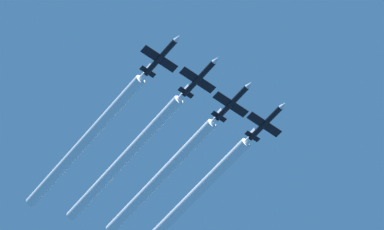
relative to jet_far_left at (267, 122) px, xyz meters
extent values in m
cylinder|color=black|center=(0.00, -0.35, -0.03)|extent=(1.23, 10.65, 1.23)
cone|color=silver|center=(0.00, 5.87, -0.03)|extent=(1.17, 1.79, 1.17)
ellipsoid|color=#332D14|center=(0.00, 1.99, 0.49)|extent=(0.68, 2.47, 0.55)
cube|color=black|center=(0.00, -0.89, -0.12)|extent=(8.97, 2.13, 0.13)
cube|color=black|center=(0.00, -5.18, -0.03)|extent=(3.81, 1.23, 0.13)
cube|color=silver|center=(0.00, -5.09, 1.54)|extent=(0.11, 1.46, 1.91)
cylinder|color=black|center=(0.00, -5.96, -0.03)|extent=(0.92, 0.67, 0.92)
cylinder|color=black|center=(9.78, -0.54, -0.48)|extent=(1.23, 10.65, 1.23)
cone|color=silver|center=(9.78, 5.68, -0.48)|extent=(1.17, 1.79, 1.17)
ellipsoid|color=#332D14|center=(9.78, 1.80, 0.05)|extent=(0.68, 2.47, 0.55)
cube|color=black|center=(9.78, -1.08, -0.57)|extent=(8.97, 2.13, 0.13)
cube|color=black|center=(9.78, -5.37, -0.48)|extent=(3.81, 1.23, 0.13)
cube|color=silver|center=(9.78, -5.29, 1.09)|extent=(0.11, 1.46, 1.91)
cylinder|color=black|center=(9.78, -6.15, -0.48)|extent=(0.92, 0.67, 0.92)
cylinder|color=black|center=(19.64, -0.12, -0.22)|extent=(1.23, 10.65, 1.23)
cone|color=silver|center=(19.64, 6.11, -0.22)|extent=(1.17, 1.79, 1.17)
ellipsoid|color=#332D14|center=(19.64, 2.23, 0.31)|extent=(0.68, 2.47, 0.55)
cube|color=black|center=(19.64, -0.65, -0.31)|extent=(8.97, 2.13, 0.13)
cube|color=black|center=(19.64, -4.95, -0.22)|extent=(3.81, 1.23, 0.13)
cube|color=silver|center=(19.64, -4.86, 1.35)|extent=(0.11, 1.46, 1.91)
cylinder|color=black|center=(19.64, -5.72, -0.22)|extent=(0.92, 0.67, 0.92)
cylinder|color=black|center=(29.93, -0.66, -0.75)|extent=(1.23, 10.65, 1.23)
cone|color=silver|center=(29.93, 5.56, -0.75)|extent=(1.17, 1.79, 1.17)
ellipsoid|color=#332D14|center=(29.93, 1.68, -0.22)|extent=(0.68, 2.47, 0.55)
cube|color=black|center=(29.93, -1.19, -0.84)|extent=(8.97, 2.13, 0.13)
cube|color=black|center=(29.93, -5.49, -0.75)|extent=(3.81, 1.23, 0.13)
cube|color=silver|center=(29.93, -5.40, 0.82)|extent=(0.11, 1.46, 1.91)
cylinder|color=black|center=(29.93, -6.26, -0.75)|extent=(0.92, 0.67, 0.92)
cylinder|color=white|center=(0.00, -21.71, -0.03)|extent=(1.34, 31.46, 1.34)
cylinder|color=white|center=(0.00, -25.48, -0.03)|extent=(2.55, 36.18, 2.55)
cylinder|color=white|center=(9.78, -23.65, -0.48)|extent=(1.34, 34.96, 1.34)
cylinder|color=white|center=(9.78, -27.84, -0.48)|extent=(2.55, 40.20, 2.55)
cylinder|color=white|center=(19.64, -24.49, -0.22)|extent=(1.34, 37.49, 1.34)
cylinder|color=white|center=(19.64, -28.99, -0.22)|extent=(2.55, 43.12, 2.55)
cylinder|color=white|center=(29.93, -25.67, -0.75)|extent=(1.34, 38.78, 1.34)
cylinder|color=white|center=(29.93, -30.32, -0.75)|extent=(2.55, 44.59, 2.55)
camera|label=1|loc=(108.00, 110.84, -222.26)|focal=110.43mm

